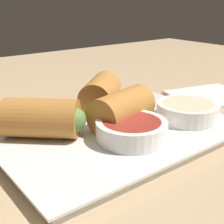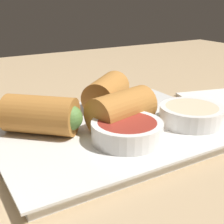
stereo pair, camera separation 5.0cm
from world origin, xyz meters
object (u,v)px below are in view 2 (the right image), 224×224
Objects in this scene: dipping_bowl_near at (127,130)px; dipping_bowl_far at (191,114)px; serving_plate at (112,130)px; spoon at (42,105)px.

dipping_bowl_near and dipping_bowl_far have the same top height.
serving_plate is 3.60× the size of dipping_bowl_far.
dipping_bowl_far reaches higher than spoon.
dipping_bowl_far is (-10.19, 4.84, 2.08)cm from serving_plate.
spoon is at bearing -72.96° from serving_plate.
serving_plate is at bearing -25.42° from dipping_bowl_far.
dipping_bowl_far is 25.70cm from spoon.
dipping_bowl_far is (-11.01, -0.18, 0.00)cm from dipping_bowl_near.
dipping_bowl_far is at bearing 154.58° from serving_plate.
spoon is (4.86, -15.86, -0.15)cm from serving_plate.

